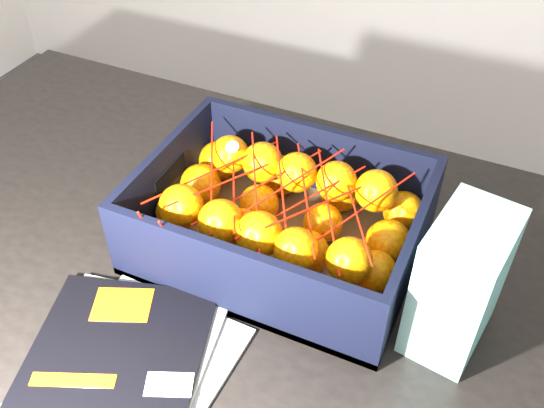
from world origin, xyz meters
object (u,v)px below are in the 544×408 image
at_px(table, 195,293).
at_px(magazine_stack, 114,379).
at_px(produce_crate, 281,227).
at_px(retail_carton, 459,284).

distance_m(table, magazine_stack, 0.25).
xyz_separation_m(produce_crate, retail_carton, (0.25, -0.05, 0.05)).
bearing_deg(magazine_stack, produce_crate, 72.99).
bearing_deg(table, retail_carton, 1.55).
distance_m(table, retail_carton, 0.42).
bearing_deg(produce_crate, magazine_stack, -107.01).
xyz_separation_m(table, magazine_stack, (0.03, -0.23, 0.11)).
relative_size(produce_crate, retail_carton, 2.05).
bearing_deg(retail_carton, magazine_stack, -135.91).
distance_m(magazine_stack, retail_carton, 0.43).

